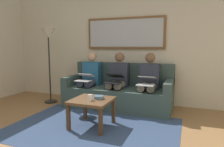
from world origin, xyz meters
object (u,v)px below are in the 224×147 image
Objects in this scene: framed_mirror at (125,33)px; person_right at (90,77)px; person_left at (149,80)px; couch at (119,92)px; coffee_table at (92,103)px; laptop_black at (114,79)px; person_middle at (118,78)px; bowl at (99,97)px; cup at (90,97)px; laptop_silver at (146,81)px; laptop_white at (85,78)px; standing_lamp at (48,41)px.

person_right is (0.64, 0.46, -0.94)m from framed_mirror.
person_left is at bearing 180.00° from person_right.
couch is 3.61× the size of coffee_table.
laptop_black is at bearing 90.00° from framed_mirror.
person_middle reaches higher than couch.
person_right is (1.28, 0.00, 0.00)m from person_left.
person_left is at bearing -117.91° from bowl.
cup is (0.03, 1.68, -1.06)m from framed_mirror.
person_middle is 0.23m from laptop_black.
coffee_table is at bearing -82.94° from cup.
cup is 1.23m from person_middle.
person_right is (1.28, -0.24, -0.02)m from laptop_silver.
cup is at bearing 88.50° from laptop_black.
bowl is (-0.09, -0.13, -0.02)m from cup.
laptop_white is 1.18m from standing_lamp.
person_left is at bearing 173.87° from couch.
person_left is 0.64m from person_middle.
coffee_table is 0.96m from laptop_black.
cup is (-0.01, 0.07, 0.11)m from coffee_table.
couch is 1.93× the size of person_right.
person_middle is (-0.03, -1.22, 0.12)m from cup.
couch is at bearing 90.00° from framed_mirror.
person_left is 3.39× the size of laptop_white.
laptop_white is at bearing 20.65° from person_middle.
person_left reaches higher than couch.
person_right is at bearing -57.33° from bowl.
laptop_black is 0.68m from person_right.
coffee_table is 1.12m from laptop_white.
bowl is 1.31m from person_right.
cup is (0.03, 1.29, 0.18)m from couch.
laptop_white is (0.70, -0.85, 0.15)m from bowl.
couch is at bearing -173.87° from person_right.
couch reaches higher than laptop_black.
couch is at bearing -25.58° from laptop_silver.
laptop_silver reaches higher than coffee_table.
coffee_table is 1.32m from person_right.
laptop_black reaches higher than laptop_silver.
framed_mirror is at bearing -91.25° from coffee_table.
standing_lamp reaches higher than person_left.
coffee_table is 0.53× the size of person_left.
couch is 1.93× the size of person_left.
framed_mirror reaches higher than cup.
person_middle reaches higher than laptop_white.
bowl is at bearing -149.94° from coffee_table.
laptop_black is 0.64m from laptop_white.
person_middle is (0.64, -0.24, -0.02)m from laptop_silver.
cup is at bearing 89.11° from framed_mirror.
couch is 0.78m from laptop_white.
person_middle is (0.00, 0.46, -0.94)m from framed_mirror.
coffee_table is at bearing 123.68° from laptop_white.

